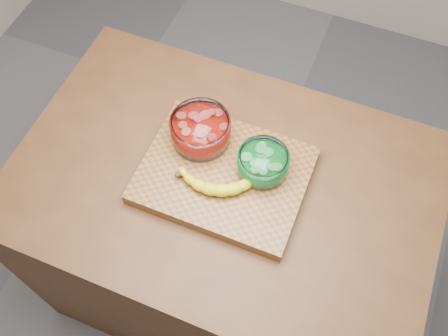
% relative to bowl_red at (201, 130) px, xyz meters
% --- Properties ---
extents(ground, '(3.50, 3.50, 0.00)m').
position_rel_bowl_red_xyz_m(ground, '(0.10, -0.08, -0.98)').
color(ground, '#5A5A5F').
rests_on(ground, ground).
extents(counter, '(1.20, 0.80, 0.90)m').
position_rel_bowl_red_xyz_m(counter, '(0.10, -0.08, -0.53)').
color(counter, '#4B2C16').
rests_on(counter, ground).
extents(cutting_board, '(0.45, 0.35, 0.04)m').
position_rel_bowl_red_xyz_m(cutting_board, '(0.10, -0.08, -0.06)').
color(cutting_board, brown).
rests_on(cutting_board, counter).
extents(bowl_red, '(0.17, 0.17, 0.08)m').
position_rel_bowl_red_xyz_m(bowl_red, '(0.00, 0.00, 0.00)').
color(bowl_red, white).
rests_on(bowl_red, cutting_board).
extents(bowl_green, '(0.14, 0.14, 0.07)m').
position_rel_bowl_red_xyz_m(bowl_green, '(0.20, -0.03, -0.01)').
color(bowl_green, white).
rests_on(bowl_green, cutting_board).
extents(banana, '(0.25, 0.16, 0.04)m').
position_rel_bowl_red_xyz_m(banana, '(0.10, -0.10, -0.02)').
color(banana, gold).
rests_on(banana, cutting_board).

